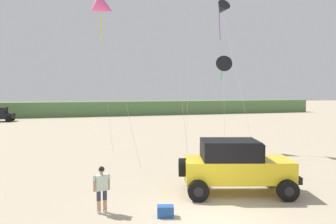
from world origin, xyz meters
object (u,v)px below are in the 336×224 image
kite_white_parafoil (104,7)px  kite_purple_stunt (222,9)px  kite_black_sled (223,66)px  jeep (236,165)px  cooler_box (165,211)px  person_watching (102,187)px

kite_white_parafoil → kite_purple_stunt: size_ratio=0.89×
kite_black_sled → kite_purple_stunt: bearing=79.5°
kite_black_sled → kite_purple_stunt: (0.11, 0.59, 4.20)m
jeep → kite_white_parafoil: (-4.60, 7.19, 7.86)m
kite_black_sled → kite_white_parafoil: size_ratio=0.69×
cooler_box → kite_purple_stunt: 17.83m
cooler_box → kite_purple_stunt: size_ratio=0.05×
kite_purple_stunt → kite_black_sled: bearing=-100.5°
kite_black_sled → kite_purple_stunt: 4.24m
kite_white_parafoil → cooler_box: bearing=-83.4°
person_watching → kite_white_parafoil: size_ratio=0.17×
cooler_box → kite_black_sled: size_ratio=0.08×
kite_black_sled → kite_white_parafoil: (-8.91, -2.85, 2.91)m
jeep → kite_white_parafoil: kite_white_parafoil is taller
person_watching → kite_white_parafoil: kite_white_parafoil is taller
person_watching → kite_black_sled: bearing=47.1°
person_watching → cooler_box: size_ratio=2.98×
jeep → kite_black_sled: bearing=66.8°
jeep → person_watching: 5.66m
cooler_box → kite_purple_stunt: bearing=71.3°
kite_black_sled → person_watching: bearing=-132.9°
jeep → kite_black_sled: (4.31, 10.04, 4.94)m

